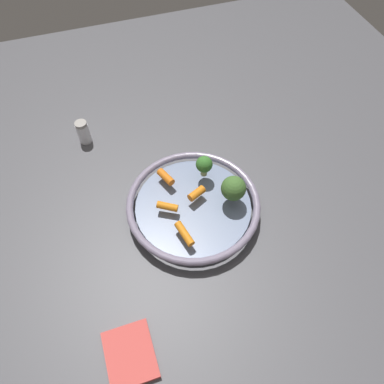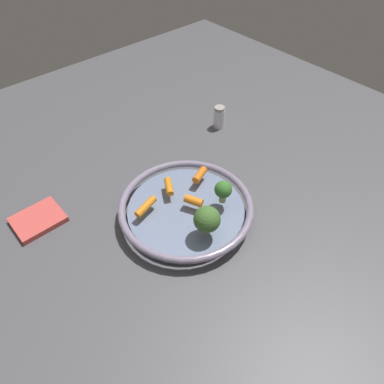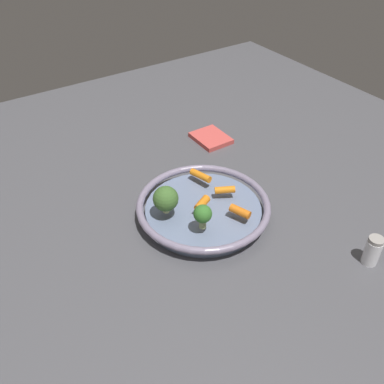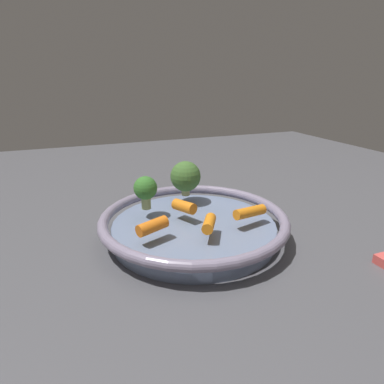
# 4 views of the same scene
# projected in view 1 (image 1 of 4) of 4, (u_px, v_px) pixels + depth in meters

# --- Properties ---
(ground_plane) EXTENTS (1.80, 1.80, 0.00)m
(ground_plane) POSITION_uv_depth(u_px,v_px,m) (193.00, 212.00, 0.92)
(ground_plane) COLOR #4C4C51
(serving_bowl) EXTENTS (0.32, 0.32, 0.05)m
(serving_bowl) POSITION_uv_depth(u_px,v_px,m) (193.00, 206.00, 0.90)
(serving_bowl) COLOR slate
(serving_bowl) RESTS_ON ground_plane
(baby_carrot_back) EXTENTS (0.04, 0.05, 0.02)m
(baby_carrot_back) POSITION_uv_depth(u_px,v_px,m) (168.00, 207.00, 0.86)
(baby_carrot_back) COLOR orange
(baby_carrot_back) RESTS_ON serving_bowl
(baby_carrot_right) EXTENTS (0.04, 0.05, 0.02)m
(baby_carrot_right) POSITION_uv_depth(u_px,v_px,m) (197.00, 193.00, 0.88)
(baby_carrot_right) COLOR orange
(baby_carrot_right) RESTS_ON serving_bowl
(baby_carrot_left) EXTENTS (0.05, 0.04, 0.02)m
(baby_carrot_left) POSITION_uv_depth(u_px,v_px,m) (166.00, 177.00, 0.91)
(baby_carrot_left) COLOR orange
(baby_carrot_left) RESTS_ON serving_bowl
(baby_carrot_near_rim) EXTENTS (0.06, 0.03, 0.02)m
(baby_carrot_near_rim) POSITION_uv_depth(u_px,v_px,m) (184.00, 234.00, 0.82)
(baby_carrot_near_rim) COLOR orange
(baby_carrot_near_rim) RESTS_ON serving_bowl
(broccoli_floret_edge) EXTENTS (0.06, 0.06, 0.07)m
(broccoli_floret_edge) POSITION_uv_depth(u_px,v_px,m) (233.00, 188.00, 0.86)
(broccoli_floret_edge) COLOR tan
(broccoli_floret_edge) RESTS_ON serving_bowl
(broccoli_floret_mid) EXTENTS (0.04, 0.04, 0.06)m
(broccoli_floret_mid) POSITION_uv_depth(u_px,v_px,m) (204.00, 165.00, 0.90)
(broccoli_floret_mid) COLOR #9AA766
(broccoli_floret_mid) RESTS_ON serving_bowl
(salt_shaker) EXTENTS (0.03, 0.03, 0.07)m
(salt_shaker) POSITION_uv_depth(u_px,v_px,m) (83.00, 132.00, 1.03)
(salt_shaker) COLOR white
(salt_shaker) RESTS_ON ground_plane
(dish_towel) EXTENTS (0.11, 0.09, 0.01)m
(dish_towel) POSITION_uv_depth(u_px,v_px,m) (130.00, 355.00, 0.72)
(dish_towel) COLOR #D14C47
(dish_towel) RESTS_ON ground_plane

